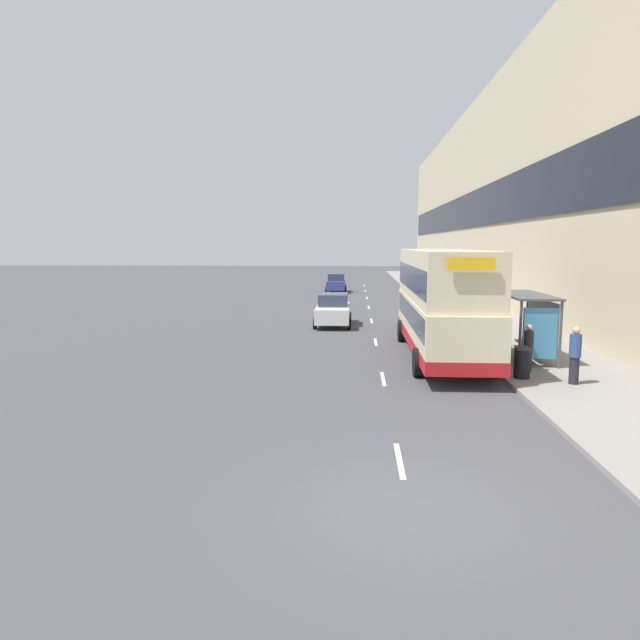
% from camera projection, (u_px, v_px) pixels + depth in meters
% --- Properties ---
extents(ground_plane, '(220.00, 220.00, 0.00)m').
position_uv_depth(ground_plane, '(409.00, 509.00, 9.81)').
color(ground_plane, '#424247').
extents(pavement, '(5.00, 93.00, 0.14)m').
position_uv_depth(pavement, '(445.00, 298.00, 47.48)').
color(pavement, gray).
rests_on(pavement, ground_plane).
extents(terrace_facade, '(3.10, 93.00, 16.66)m').
position_uv_depth(terrace_facade, '(498.00, 197.00, 46.14)').
color(terrace_facade, '#C6B793').
rests_on(terrace_facade, ground_plane).
extents(lane_mark_0, '(0.12, 2.00, 0.01)m').
position_uv_depth(lane_mark_0, '(399.00, 460.00, 12.02)').
color(lane_mark_0, silver).
rests_on(lane_mark_0, ground_plane).
extents(lane_mark_1, '(0.12, 2.00, 0.01)m').
position_uv_depth(lane_mark_1, '(383.00, 379.00, 19.28)').
color(lane_mark_1, silver).
rests_on(lane_mark_1, ground_plane).
extents(lane_mark_2, '(0.12, 2.00, 0.01)m').
position_uv_depth(lane_mark_2, '(376.00, 342.00, 26.54)').
color(lane_mark_2, silver).
rests_on(lane_mark_2, ground_plane).
extents(lane_mark_3, '(0.12, 2.00, 0.01)m').
position_uv_depth(lane_mark_3, '(371.00, 321.00, 33.81)').
color(lane_mark_3, silver).
rests_on(lane_mark_3, ground_plane).
extents(lane_mark_4, '(0.12, 2.00, 0.01)m').
position_uv_depth(lane_mark_4, '(369.00, 307.00, 41.07)').
color(lane_mark_4, silver).
rests_on(lane_mark_4, ground_plane).
extents(lane_mark_5, '(0.12, 2.00, 0.01)m').
position_uv_depth(lane_mark_5, '(367.00, 298.00, 48.33)').
color(lane_mark_5, silver).
rests_on(lane_mark_5, ground_plane).
extents(lane_mark_6, '(0.12, 2.00, 0.01)m').
position_uv_depth(lane_mark_6, '(365.00, 291.00, 55.60)').
color(lane_mark_6, silver).
rests_on(lane_mark_6, ground_plane).
extents(lane_mark_7, '(0.12, 2.00, 0.01)m').
position_uv_depth(lane_mark_7, '(364.00, 285.00, 62.86)').
color(lane_mark_7, silver).
rests_on(lane_mark_7, ground_plane).
extents(bus_shelter, '(1.60, 4.20, 2.48)m').
position_uv_depth(bus_shelter, '(532.00, 314.00, 21.75)').
color(bus_shelter, '#4C4C51').
rests_on(bus_shelter, ground_plane).
extents(double_decker_bus_near, '(2.85, 11.17, 4.30)m').
position_uv_depth(double_decker_bus_near, '(442.00, 301.00, 22.65)').
color(double_decker_bus_near, beige).
rests_on(double_decker_bus_near, ground_plane).
extents(car_0, '(2.02, 4.41, 1.78)m').
position_uv_depth(car_0, '(333.00, 310.00, 31.87)').
color(car_0, silver).
rests_on(car_0, ground_plane).
extents(car_1, '(1.92, 4.23, 1.75)m').
position_uv_depth(car_1, '(336.00, 283.00, 54.05)').
color(car_1, navy).
rests_on(car_1, ground_plane).
extents(pedestrian_at_shelter, '(0.36, 0.36, 1.83)m').
position_uv_depth(pedestrian_at_shelter, '(575.00, 355.00, 17.92)').
color(pedestrian_at_shelter, '#23232D').
rests_on(pedestrian_at_shelter, ground_plane).
extents(pedestrian_1, '(0.33, 0.33, 1.65)m').
position_uv_depth(pedestrian_1, '(528.00, 348.00, 19.69)').
color(pedestrian_1, '#23232D').
rests_on(pedestrian_1, ground_plane).
extents(litter_bin, '(0.55, 0.55, 1.05)m').
position_uv_depth(litter_bin, '(522.00, 362.00, 18.78)').
color(litter_bin, black).
rests_on(litter_bin, ground_plane).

